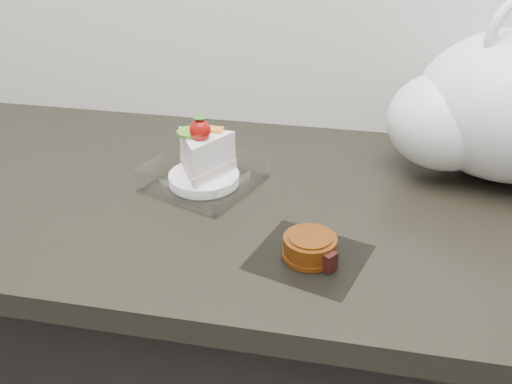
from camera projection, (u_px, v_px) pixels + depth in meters
The scene contains 4 objects.
counter at pixel (260, 381), 1.19m from camera, with size 2.04×0.64×0.90m.
cake_tray at pixel (203, 167), 0.98m from camera, with size 0.22×0.22×0.13m.
mooncake_wrap at pixel (310, 249), 0.81m from camera, with size 0.19×0.18×0.04m.
plastic_bag at pixel (505, 108), 0.97m from camera, with size 0.46×0.38×0.32m.
Camera 1 is at (0.16, 0.87, 1.38)m, focal length 40.00 mm.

